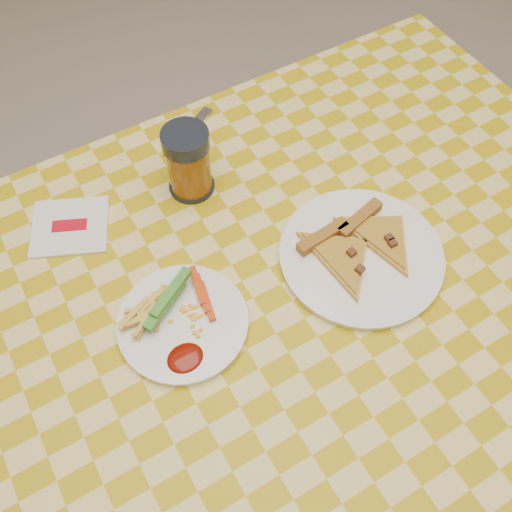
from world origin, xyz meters
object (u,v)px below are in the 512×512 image
object	(u,v)px
plate_left	(183,323)
plate_right	(361,256)
table	(279,305)
drink_glass	(188,162)

from	to	relation	value
plate_left	plate_right	xyz separation A→B (m)	(0.30, -0.04, 0.00)
plate_left	plate_right	size ratio (longest dim) A/B	0.74
plate_left	plate_right	bearing A→B (deg)	-6.94
table	plate_right	xyz separation A→B (m)	(0.14, -0.02, 0.08)
plate_right	drink_glass	xyz separation A→B (m)	(-0.17, 0.27, 0.06)
plate_right	drink_glass	distance (m)	0.33
plate_left	drink_glass	bearing A→B (deg)	60.48
plate_left	table	bearing A→B (deg)	-4.34
plate_right	drink_glass	bearing A→B (deg)	121.90
plate_left	drink_glass	xyz separation A→B (m)	(0.13, 0.24, 0.06)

